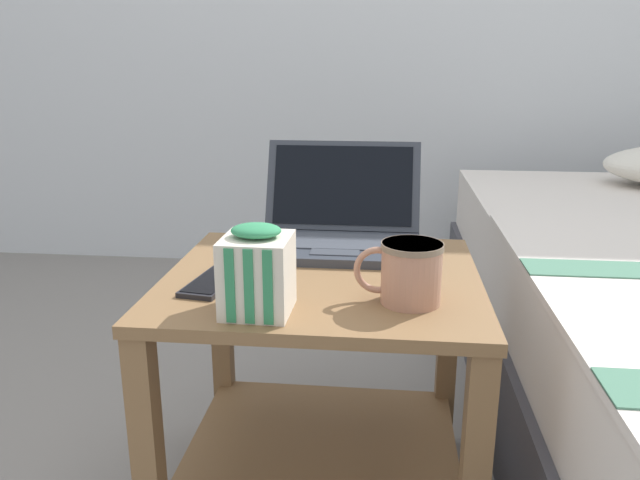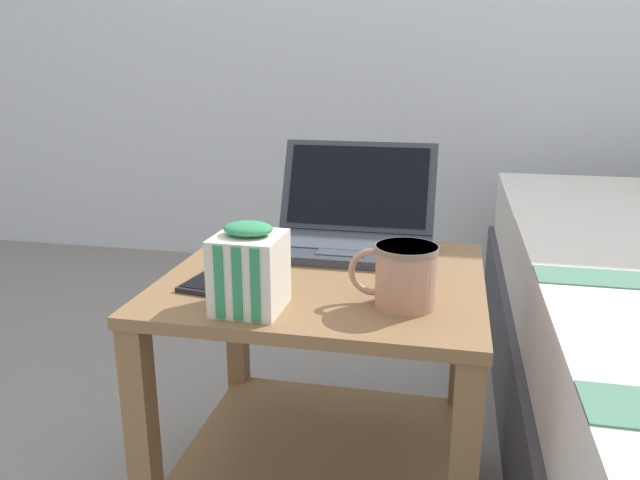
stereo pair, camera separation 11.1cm
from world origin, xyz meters
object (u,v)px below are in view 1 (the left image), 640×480
(mug_front_left, at_px, (409,270))
(snack_bag, at_px, (257,272))
(laptop, at_px, (339,226))
(cell_phone, at_px, (212,282))

(mug_front_left, height_order, snack_bag, snack_bag)
(laptop, relative_size, mug_front_left, 2.37)
(laptop, relative_size, cell_phone, 2.16)
(cell_phone, bearing_deg, snack_bag, -46.42)
(laptop, height_order, cell_phone, laptop)
(cell_phone, bearing_deg, laptop, 52.27)
(mug_front_left, distance_m, cell_phone, 0.35)
(laptop, bearing_deg, mug_front_left, -65.99)
(laptop, xyz_separation_m, mug_front_left, (0.14, -0.32, 0.01))
(laptop, bearing_deg, cell_phone, -127.73)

